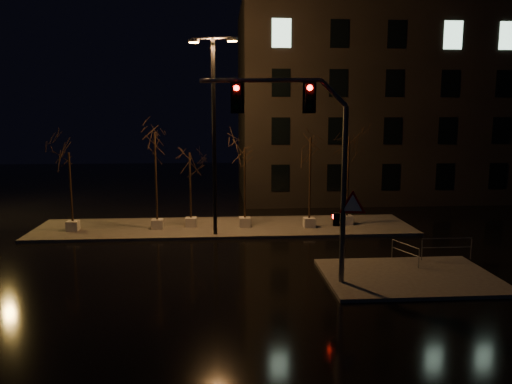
{
  "coord_description": "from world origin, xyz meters",
  "views": [
    {
      "loc": [
        -0.26,
        -22.8,
        6.8
      ],
      "look_at": [
        1.55,
        2.1,
        2.8
      ],
      "focal_mm": 35.0,
      "sensor_mm": 36.0,
      "label": 1
    }
  ],
  "objects": [
    {
      "name": "guard_rail_a",
      "position": [
        10.0,
        -1.5,
        0.81
      ],
      "size": [
        2.36,
        0.08,
        1.02
      ],
      "rotation": [
        0.0,
        0.0,
        -0.01
      ],
      "color": "#595A60",
      "rests_on": "sidewalk_corner"
    },
    {
      "name": "tree_1",
      "position": [
        -3.91,
        5.69,
        4.48
      ],
      "size": [
        1.8,
        1.8,
        5.7
      ],
      "color": "beige",
      "rests_on": "median"
    },
    {
      "name": "building",
      "position": [
        14.0,
        18.0,
        7.5
      ],
      "size": [
        25.0,
        12.0,
        15.0
      ],
      "primitive_type": "cube",
      "color": "black",
      "rests_on": "ground"
    },
    {
      "name": "sidewalk_corner",
      "position": [
        7.5,
        -3.5,
        0.07
      ],
      "size": [
        7.0,
        5.0,
        0.15
      ],
      "primitive_type": "cube",
      "color": "#44423D",
      "rests_on": "ground"
    },
    {
      "name": "tree_5",
      "position": [
        7.3,
        5.97,
        4.25
      ],
      "size": [
        1.8,
        1.8,
        5.4
      ],
      "color": "beige",
      "rests_on": "median"
    },
    {
      "name": "tree_4",
      "position": [
        4.92,
        5.42,
        4.23
      ],
      "size": [
        1.8,
        1.8,
        5.37
      ],
      "color": "beige",
      "rests_on": "median"
    },
    {
      "name": "median",
      "position": [
        0.0,
        6.0,
        0.07
      ],
      "size": [
        22.0,
        5.0,
        0.15
      ],
      "primitive_type": "cube",
      "color": "#44423D",
      "rests_on": "ground"
    },
    {
      "name": "tree_2",
      "position": [
        -1.99,
        6.02,
        3.55
      ],
      "size": [
        1.8,
        1.8,
        4.48
      ],
      "color": "beige",
      "rests_on": "median"
    },
    {
      "name": "ground",
      "position": [
        0.0,
        0.0,
        0.0
      ],
      "size": [
        90.0,
        90.0,
        0.0
      ],
      "primitive_type": "plane",
      "color": "black",
      "rests_on": "ground"
    },
    {
      "name": "traffic_signal_mast",
      "position": [
        3.23,
        -3.92,
        5.35
      ],
      "size": [
        6.43,
        1.05,
        7.92
      ],
      "rotation": [
        0.0,
        0.0,
        -0.14
      ],
      "color": "#595A60",
      "rests_on": "sidewalk_corner"
    },
    {
      "name": "tree_3",
      "position": [
        1.16,
        5.82,
        3.77
      ],
      "size": [
        1.8,
        1.8,
        4.77
      ],
      "color": "beige",
      "rests_on": "median"
    },
    {
      "name": "tree_0",
      "position": [
        -8.65,
        5.57,
        3.6
      ],
      "size": [
        1.8,
        1.8,
        4.55
      ],
      "color": "beige",
      "rests_on": "median"
    },
    {
      "name": "guard_rail_b",
      "position": [
        7.95,
        -1.79,
        0.7
      ],
      "size": [
        0.64,
        1.71,
        0.86
      ],
      "rotation": [
        0.0,
        0.0,
        1.92
      ],
      "color": "#595A60",
      "rests_on": "sidewalk_corner"
    },
    {
      "name": "streetlight_main",
      "position": [
        -0.56,
        4.12,
        6.22
      ],
      "size": [
        2.59,
        1.04,
        10.52
      ],
      "rotation": [
        0.0,
        0.0,
        -0.3
      ],
      "color": "black",
      "rests_on": "median"
    }
  ]
}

